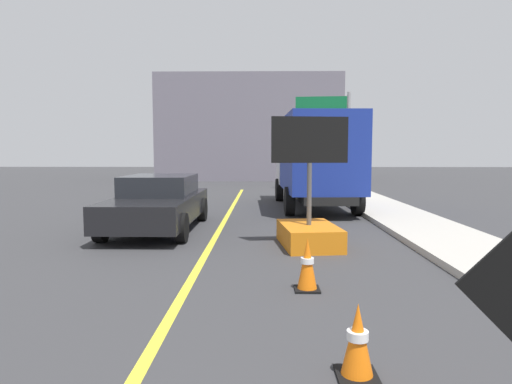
{
  "coord_description": "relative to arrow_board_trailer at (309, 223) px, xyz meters",
  "views": [
    {
      "loc": [
        1.12,
        0.65,
        1.97
      ],
      "look_at": [
        1.04,
        5.35,
        1.55
      ],
      "focal_mm": 31.26,
      "sensor_mm": 36.0,
      "label": 1
    }
  ],
  "objects": [
    {
      "name": "box_truck",
      "position": [
        0.85,
        6.38,
        1.26
      ],
      "size": [
        2.61,
        6.73,
        3.18
      ],
      "color": "black",
      "rests_on": "ground"
    },
    {
      "name": "far_building_block",
      "position": [
        -1.96,
        23.81,
        3.17
      ],
      "size": [
        12.8,
        6.18,
        7.3
      ],
      "primitive_type": "cube",
      "color": "slate",
      "rests_on": "ground"
    },
    {
      "name": "traffic_cone_mid_lane",
      "position": [
        -0.33,
        -3.02,
        -0.11
      ],
      "size": [
        0.36,
        0.36,
        0.76
      ],
      "color": "black",
      "rests_on": "ground"
    },
    {
      "name": "arrow_board_trailer",
      "position": [
        0.0,
        0.0,
        0.0
      ],
      "size": [
        1.6,
        1.92,
        2.7
      ],
      "color": "orange",
      "rests_on": "ground"
    },
    {
      "name": "traffic_cone_near_sign",
      "position": [
        -0.13,
        -5.49,
        -0.15
      ],
      "size": [
        0.36,
        0.36,
        0.67
      ],
      "color": "black",
      "rests_on": "ground"
    },
    {
      "name": "highway_guide_sign",
      "position": [
        2.6,
        13.76,
        2.94
      ],
      "size": [
        2.78,
        0.38,
        5.0
      ],
      "color": "gray",
      "rests_on": "ground"
    },
    {
      "name": "pickup_car",
      "position": [
        -3.61,
        1.92,
        0.22
      ],
      "size": [
        2.02,
        4.75,
        1.38
      ],
      "color": "black",
      "rests_on": "ground"
    },
    {
      "name": "lane_center_stripe",
      "position": [
        -2.07,
        -3.9,
        -0.48
      ],
      "size": [
        0.14,
        36.0,
        0.01
      ],
      "primitive_type": "cube",
      "color": "yellow",
      "rests_on": "ground"
    }
  ]
}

